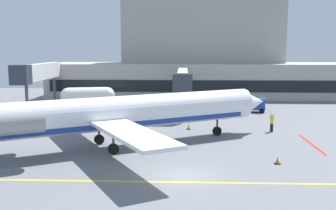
{
  "coord_description": "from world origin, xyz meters",
  "views": [
    {
      "loc": [
        -0.06,
        -26.54,
        8.82
      ],
      "look_at": [
        -1.72,
        13.89,
        3.0
      ],
      "focal_mm": 42.15,
      "sensor_mm": 36.0,
      "label": 1
    }
  ],
  "objects_px": {
    "regional_jet": "(114,114)",
    "belt_loader": "(6,125)",
    "marshaller": "(272,122)",
    "baggage_tug": "(115,108)",
    "fuel_tank": "(88,95)",
    "pushback_tractor": "(257,106)"
  },
  "relations": [
    {
      "from": "belt_loader",
      "to": "marshaller",
      "type": "distance_m",
      "value": 28.14
    },
    {
      "from": "fuel_tank",
      "to": "baggage_tug",
      "type": "bearing_deg",
      "value": -57.99
    },
    {
      "from": "baggage_tug",
      "to": "belt_loader",
      "type": "bearing_deg",
      "value": -131.67
    },
    {
      "from": "pushback_tractor",
      "to": "marshaller",
      "type": "xyz_separation_m",
      "value": [
        -0.8,
        -13.15,
        0.13
      ]
    },
    {
      "from": "regional_jet",
      "to": "baggage_tug",
      "type": "distance_m",
      "value": 17.09
    },
    {
      "from": "regional_jet",
      "to": "belt_loader",
      "type": "distance_m",
      "value": 14.02
    },
    {
      "from": "regional_jet",
      "to": "marshaller",
      "type": "xyz_separation_m",
      "value": [
        15.54,
        7.57,
        -2.1
      ]
    },
    {
      "from": "fuel_tank",
      "to": "marshaller",
      "type": "distance_m",
      "value": 30.72
    },
    {
      "from": "regional_jet",
      "to": "marshaller",
      "type": "bearing_deg",
      "value": 25.98
    },
    {
      "from": "marshaller",
      "to": "belt_loader",
      "type": "bearing_deg",
      "value": -176.51
    },
    {
      "from": "regional_jet",
      "to": "belt_loader",
      "type": "height_order",
      "value": "regional_jet"
    },
    {
      "from": "belt_loader",
      "to": "fuel_tank",
      "type": "distance_m",
      "value": 20.74
    },
    {
      "from": "belt_loader",
      "to": "marshaller",
      "type": "xyz_separation_m",
      "value": [
        28.08,
        1.72,
        0.15
      ]
    },
    {
      "from": "fuel_tank",
      "to": "marshaller",
      "type": "bearing_deg",
      "value": -37.46
    },
    {
      "from": "fuel_tank",
      "to": "pushback_tractor",
      "type": "bearing_deg",
      "value": -12.39
    },
    {
      "from": "pushback_tractor",
      "to": "fuel_tank",
      "type": "relative_size",
      "value": 0.39
    },
    {
      "from": "belt_loader",
      "to": "fuel_tank",
      "type": "height_order",
      "value": "fuel_tank"
    },
    {
      "from": "marshaller",
      "to": "baggage_tug",
      "type": "bearing_deg",
      "value": 153.6
    },
    {
      "from": "baggage_tug",
      "to": "marshaller",
      "type": "bearing_deg",
      "value": -26.4
    },
    {
      "from": "pushback_tractor",
      "to": "belt_loader",
      "type": "relative_size",
      "value": 0.9
    },
    {
      "from": "marshaller",
      "to": "fuel_tank",
      "type": "bearing_deg",
      "value": 142.54
    },
    {
      "from": "baggage_tug",
      "to": "fuel_tank",
      "type": "distance_m",
      "value": 11.26
    }
  ]
}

